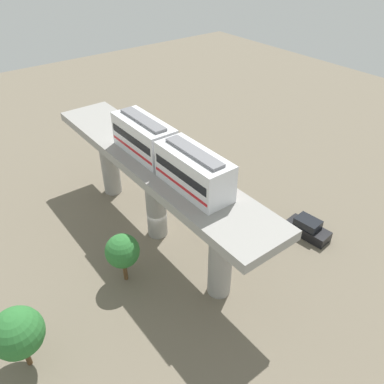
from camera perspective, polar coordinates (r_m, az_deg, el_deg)
ground_plane at (r=38.56m, az=-5.00°, el=-5.98°), size 120.00×120.00×0.00m
viaduct at (r=34.76m, az=-5.52°, el=1.88°), size 5.20×28.00×8.47m
train at (r=31.23m, az=-3.65°, el=5.79°), size 2.64×13.55×3.24m
parked_car_black at (r=39.40m, az=16.60°, el=-5.15°), size 2.24×4.37×1.76m
parked_car_yellow at (r=39.38m, az=4.17°, el=-3.51°), size 2.40×4.42×1.76m
parked_car_white at (r=44.29m, az=1.53°, el=1.47°), size 2.38×4.41×1.76m
tree_near_viaduct at (r=28.90m, az=-24.19°, el=-18.33°), size 3.44×3.44×5.17m
tree_mid_lot at (r=32.36m, az=-10.16°, el=-8.53°), size 2.84×2.84×4.67m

